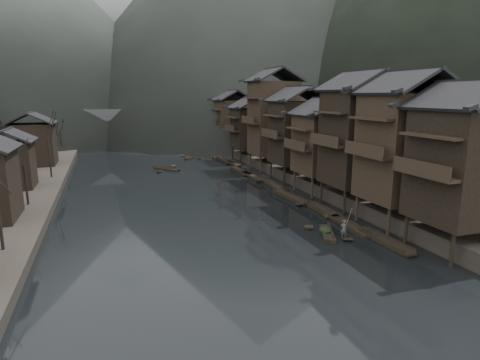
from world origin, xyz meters
name	(u,v)px	position (x,y,z in m)	size (l,w,h in m)	color
water	(225,241)	(0.00, 0.00, 0.00)	(300.00, 300.00, 0.00)	black
right_bank	(332,152)	(35.00, 40.00, 0.90)	(40.00, 200.00, 1.80)	#2D2823
stilt_houses	(305,121)	(17.28, 18.82, 8.88)	(9.00, 67.60, 16.89)	black
left_houses	(2,155)	(-20.50, 20.12, 5.66)	(8.10, 53.20, 8.73)	black
bare_trees	(39,146)	(-17.00, 23.33, 6.20)	(3.98, 71.26, 7.96)	black
moored_sampans	(256,177)	(12.06, 24.10, 0.20)	(2.75, 66.21, 0.47)	black
midriver_boats	(179,163)	(3.37, 40.88, 0.20)	(10.41, 16.76, 0.45)	black
stone_bridge	(143,125)	(0.00, 72.00, 5.11)	(40.00, 6.00, 9.00)	#4C4C4F
hills	(133,8)	(6.76, 166.65, 50.90)	(320.00, 380.00, 109.43)	black
hero_sampan	(327,233)	(9.17, -1.54, 0.20)	(2.63, 4.66, 0.43)	black
cargo_heap	(326,227)	(9.08, -1.34, 0.74)	(1.04, 1.36, 0.63)	black
boatman	(344,226)	(9.83, -3.06, 1.25)	(0.59, 0.39, 1.63)	#4E4E50
bamboo_pole	(348,196)	(10.03, -3.06, 3.96)	(0.06, 0.06, 4.52)	#8C7A51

